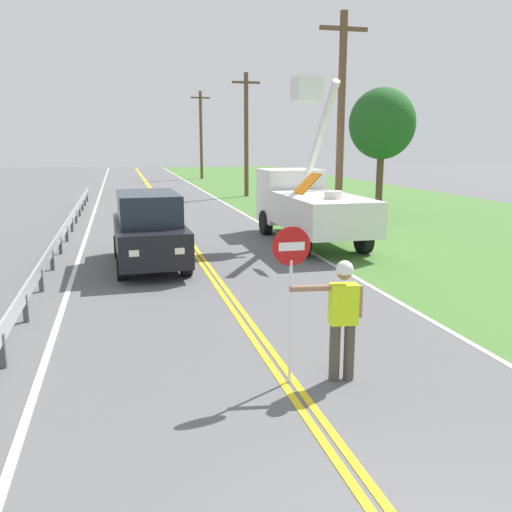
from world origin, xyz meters
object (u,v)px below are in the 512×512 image
stop_sign_paddle (291,270)px  utility_bucket_truck (307,201)px  utility_pole_near (341,122)px  utility_pole_mid (246,133)px  roadside_tree_verge (382,124)px  oncoming_suv_nearest (149,229)px  utility_pole_far (201,134)px  flagger_worker (342,313)px

stop_sign_paddle → utility_bucket_truck: size_ratio=0.34×
utility_bucket_truck → utility_pole_near: utility_pole_near is taller
utility_pole_mid → roadside_tree_verge: size_ratio=1.31×
oncoming_suv_nearest → utility_pole_far: size_ratio=0.57×
utility_bucket_truck → utility_pole_mid: utility_pole_mid is taller
stop_sign_paddle → roadside_tree_verge: size_ratio=0.39×
utility_bucket_truck → stop_sign_paddle: bearing=-110.4°
utility_pole_mid → stop_sign_paddle: bearing=-101.8°
utility_pole_mid → utility_bucket_truck: bearing=-95.6°
utility_pole_near → oncoming_suv_nearest: bearing=-153.3°
utility_pole_far → roadside_tree_verge: utility_pole_far is taller
utility_pole_mid → utility_pole_far: size_ratio=0.95×
utility_pole_near → stop_sign_paddle: bearing=-115.4°
flagger_worker → utility_pole_far: bearing=84.1°
flagger_worker → utility_pole_near: (4.93, 12.08, 3.15)m
utility_pole_near → utility_pole_far: (-0.22, 33.55, 0.07)m
utility_pole_far → roadside_tree_verge: (3.94, -29.46, 0.01)m
utility_bucket_truck → utility_pole_far: utility_pole_far is taller
oncoming_suv_nearest → utility_pole_near: 8.70m
flagger_worker → utility_pole_mid: utility_pole_mid is taller
flagger_worker → roadside_tree_verge: roadside_tree_verge is taller
utility_pole_near → utility_pole_mid: bearing=89.9°
utility_pole_far → stop_sign_paddle: bearing=-96.9°
roadside_tree_verge → flagger_worker: bearing=-118.2°
oncoming_suv_nearest → flagger_worker: bearing=-74.6°
roadside_tree_verge → stop_sign_paddle: bearing=-120.4°
utility_bucket_truck → flagger_worker: bearing=-106.7°
utility_pole_far → flagger_worker: bearing=-95.9°
utility_pole_mid → utility_pole_far: bearing=90.8°
utility_pole_near → roadside_tree_verge: 5.53m
utility_bucket_truck → roadside_tree_verge: 7.84m
utility_bucket_truck → utility_pole_near: bearing=30.3°
flagger_worker → utility_bucket_truck: size_ratio=0.27×
utility_pole_far → utility_pole_near: bearing=-89.6°
flagger_worker → utility_bucket_truck: bearing=73.3°
utility_bucket_truck → utility_pole_mid: (1.62, 16.46, 2.63)m
utility_bucket_truck → utility_pole_near: 3.32m
utility_pole_near → flagger_worker: bearing=-112.2°
flagger_worker → stop_sign_paddle: size_ratio=0.78×
flagger_worker → oncoming_suv_nearest: bearing=105.4°
utility_pole_far → roadside_tree_verge: 29.72m
utility_pole_mid → flagger_worker: bearing=-100.2°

